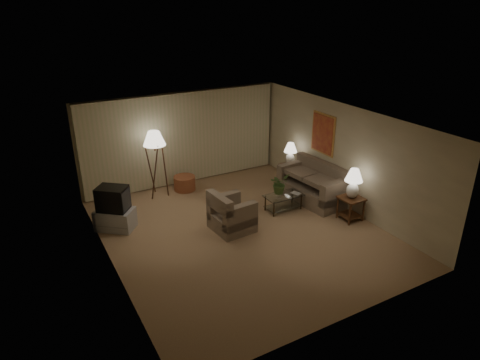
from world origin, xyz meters
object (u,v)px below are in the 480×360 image
object	(u,v)px
table_lamp_far	(290,152)
tv_cabinet	(115,219)
sofa	(312,186)
table_lamp_near	(354,181)
side_table_near	(351,205)
vase	(279,194)
floor_lamp	(156,163)
armchair	(232,215)
ottoman	(185,183)
crt_tv	(113,199)
coffee_table	(283,200)
side_table_far	(289,171)

from	to	relation	value
table_lamp_far	tv_cabinet	bearing A→B (deg)	-177.75
sofa	table_lamp_near	bearing A→B (deg)	0.51
sofa	side_table_near	world-z (taller)	sofa
table_lamp_near	vase	xyz separation A→B (m)	(-1.29, 1.25, -0.56)
table_lamp_near	floor_lamp	bearing A→B (deg)	135.08
armchair	ottoman	world-z (taller)	armchair
armchair	side_table_near	world-z (taller)	armchair
table_lamp_far	crt_tv	distance (m)	5.21
coffee_table	side_table_near	bearing A→B (deg)	-47.54
ottoman	vase	bearing A→B (deg)	-56.75
coffee_table	crt_tv	size ratio (longest dim) A/B	1.19
tv_cabinet	floor_lamp	size ratio (longest dim) A/B	0.55
floor_lamp	ottoman	xyz separation A→B (m)	(0.80, 0.01, -0.77)
sofa	vase	size ratio (longest dim) A/B	15.07
coffee_table	table_lamp_near	bearing A→B (deg)	-47.54
sofa	coffee_table	world-z (taller)	sofa
table_lamp_far	coffee_table	world-z (taller)	table_lamp_far
armchair	side_table_far	distance (m)	3.22
sofa	ottoman	size ratio (longest dim) A/B	3.37
side_table_near	vase	distance (m)	1.80
sofa	armchair	bearing A→B (deg)	-88.32
side_table_near	table_lamp_near	distance (m)	0.63
side_table_near	ottoman	world-z (taller)	side_table_near
side_table_near	table_lamp_far	size ratio (longest dim) A/B	0.91
floor_lamp	tv_cabinet	bearing A→B (deg)	-139.69
coffee_table	ottoman	xyz separation A→B (m)	(-1.75, 2.44, -0.07)
armchair	floor_lamp	bearing A→B (deg)	13.87
armchair	tv_cabinet	xyz separation A→B (m)	(-2.41, 1.39, -0.13)
side_table_far	table_lamp_far	world-z (taller)	table_lamp_far
table_lamp_near	ottoman	bearing A→B (deg)	128.10
table_lamp_near	table_lamp_far	distance (m)	2.60
side_table_near	crt_tv	xyz separation A→B (m)	(-5.20, 2.40, 0.38)
coffee_table	ottoman	size ratio (longest dim) A/B	1.62
sofa	side_table_far	distance (m)	1.26
table_lamp_far	table_lamp_near	bearing A→B (deg)	-90.00
armchair	tv_cabinet	distance (m)	2.78
side_table_near	ottoman	distance (m)	4.69
side_table_far	coffee_table	xyz separation A→B (m)	(-1.14, -1.35, -0.13)
floor_lamp	ottoman	bearing A→B (deg)	0.79
crt_tv	floor_lamp	distance (m)	1.99
crt_tv	vase	distance (m)	4.08
side_table_near	table_lamp_far	bearing A→B (deg)	90.00
table_lamp_near	table_lamp_far	size ratio (longest dim) A/B	1.14
sofa	crt_tv	xyz separation A→B (m)	(-5.05, 1.05, 0.37)
vase	crt_tv	bearing A→B (deg)	163.65
tv_cabinet	ottoman	xyz separation A→B (m)	(2.31, 1.29, -0.05)
table_lamp_far	crt_tv	bearing A→B (deg)	-177.75
sofa	table_lamp_far	distance (m)	1.38
sofa	ottoman	distance (m)	3.61
tv_cabinet	vase	xyz separation A→B (m)	(3.91, -1.15, 0.23)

